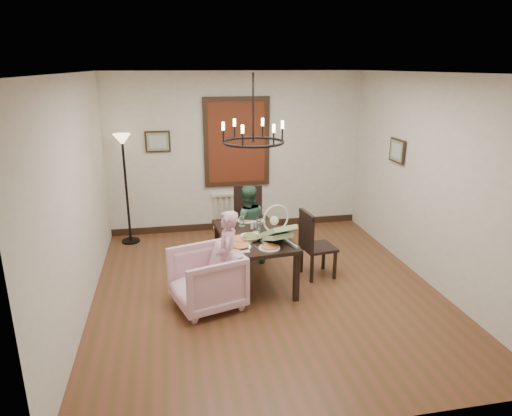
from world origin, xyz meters
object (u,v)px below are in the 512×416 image
object	(u,v)px
dining_table	(253,240)
elderly_woman	(228,266)
chair_right	(319,243)
drinking_glass	(259,226)
seated_man	(247,231)
baby_bouncer	(277,230)
chair_far	(248,220)
floor_lamp	(127,191)
armchair	(207,279)

from	to	relation	value
dining_table	elderly_woman	xyz separation A→B (m)	(-0.43, -0.54, -0.11)
chair_right	drinking_glass	world-z (taller)	chair_right
dining_table	drinking_glass	xyz separation A→B (m)	(0.10, 0.12, 0.15)
elderly_woman	seated_man	xyz separation A→B (m)	(0.46, 1.21, -0.01)
drinking_glass	baby_bouncer	bearing A→B (deg)	-75.42
dining_table	baby_bouncer	distance (m)	0.52
chair_right	baby_bouncer	world-z (taller)	baby_bouncer
elderly_woman	seated_man	world-z (taller)	elderly_woman
elderly_woman	drinking_glass	world-z (taller)	elderly_woman
baby_bouncer	elderly_woman	bearing A→B (deg)	177.11
drinking_glass	dining_table	bearing A→B (deg)	-129.75
dining_table	chair_far	bearing A→B (deg)	78.25
seated_man	baby_bouncer	world-z (taller)	baby_bouncer
chair_far	chair_right	bearing A→B (deg)	-41.41
chair_far	seated_man	distance (m)	0.45
chair_right	dining_table	bearing A→B (deg)	82.49
elderly_woman	drinking_glass	distance (m)	0.88
elderly_woman	seated_man	bearing A→B (deg)	169.08
dining_table	floor_lamp	size ratio (longest dim) A/B	0.87
seated_man	chair_right	bearing A→B (deg)	143.28
armchair	chair_right	bearing A→B (deg)	92.24
floor_lamp	baby_bouncer	bearing A→B (deg)	-48.13
chair_right	drinking_glass	distance (m)	0.89
seated_man	floor_lamp	world-z (taller)	floor_lamp
armchair	drinking_glass	distance (m)	1.12
baby_bouncer	floor_lamp	size ratio (longest dim) A/B	0.30
chair_far	baby_bouncer	size ratio (longest dim) A/B	1.97
chair_far	seated_man	bearing A→B (deg)	-88.44
dining_table	floor_lamp	distance (m)	2.59
chair_far	drinking_glass	xyz separation A→B (m)	(-0.02, -0.99, 0.24)
seated_man	drinking_glass	size ratio (longest dim) A/B	7.82
armchair	baby_bouncer	bearing A→B (deg)	83.92
chair_far	chair_right	world-z (taller)	chair_far
dining_table	drinking_glass	bearing A→B (deg)	44.33
dining_table	chair_far	size ratio (longest dim) A/B	1.50
armchair	baby_bouncer	xyz separation A→B (m)	(0.92, 0.17, 0.51)
armchair	chair_far	bearing A→B (deg)	137.44
elderly_woman	chair_right	bearing A→B (deg)	121.37
chair_right	armchair	distance (m)	1.73
elderly_woman	floor_lamp	distance (m)	2.78
elderly_woman	dining_table	bearing A→B (deg)	151.51
dining_table	seated_man	bearing A→B (deg)	81.48
chair_right	armchair	world-z (taller)	chair_right
chair_right	floor_lamp	bearing A→B (deg)	48.40
baby_bouncer	chair_right	bearing A→B (deg)	13.00
baby_bouncer	floor_lamp	distance (m)	3.02
chair_right	floor_lamp	xyz separation A→B (m)	(-2.72, 1.86, 0.41)
floor_lamp	chair_right	bearing A→B (deg)	-34.36
dining_table	armchair	distance (m)	0.93
chair_right	elderly_woman	xyz separation A→B (m)	(-1.36, -0.54, 0.02)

